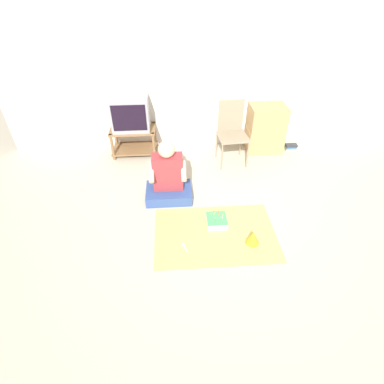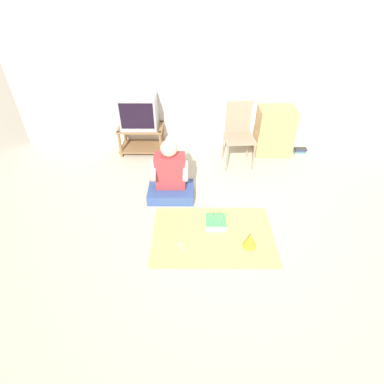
{
  "view_description": "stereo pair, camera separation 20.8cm",
  "coord_description": "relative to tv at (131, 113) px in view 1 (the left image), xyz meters",
  "views": [
    {
      "loc": [
        -0.64,
        -2.25,
        2.51
      ],
      "look_at": [
        -0.45,
        0.49,
        0.35
      ],
      "focal_mm": 28.0,
      "sensor_mm": 36.0,
      "label": 1
    },
    {
      "loc": [
        -0.44,
        -2.26,
        2.51
      ],
      "look_at": [
        -0.45,
        0.49,
        0.35
      ],
      "focal_mm": 28.0,
      "sensor_mm": 36.0,
      "label": 2
    }
  ],
  "objects": [
    {
      "name": "cardboard_box_stack",
      "position": [
        2.08,
        -0.03,
        -0.31
      ],
      "size": [
        0.56,
        0.42,
        0.74
      ],
      "color": "tan",
      "rests_on": "ground_plane"
    },
    {
      "name": "party_cloth",
      "position": [
        1.05,
        -1.9,
        -0.67
      ],
      "size": [
        1.38,
        0.95,
        0.01
      ],
      "color": "#EAD666",
      "rests_on": "ground_plane"
    },
    {
      "name": "folding_chair",
      "position": [
        1.49,
        -0.29,
        -0.16
      ],
      "size": [
        0.46,
        0.44,
        0.92
      ],
      "color": "gray",
      "rests_on": "ground_plane"
    },
    {
      "name": "ground_plane",
      "position": [
        1.26,
        -2.03,
        -0.68
      ],
      "size": [
        16.0,
        16.0,
        0.0
      ],
      "primitive_type": "plane",
      "color": "#BCB29E"
    },
    {
      "name": "tv",
      "position": [
        0.0,
        0.0,
        0.0
      ],
      "size": [
        0.55,
        0.42,
        0.49
      ],
      "color": "#99999E",
      "rests_on": "tv_stand"
    },
    {
      "name": "plastic_spoon_near",
      "position": [
        0.68,
        -2.06,
        -0.67
      ],
      "size": [
        0.07,
        0.14,
        0.01
      ],
      "color": "white",
      "rests_on": "party_cloth"
    },
    {
      "name": "party_hat_blue",
      "position": [
        1.44,
        -2.06,
        -0.59
      ],
      "size": [
        0.15,
        0.15,
        0.16
      ],
      "color": "gold",
      "rests_on": "party_cloth"
    },
    {
      "name": "birthday_cake",
      "position": [
        1.09,
        -1.74,
        -0.63
      ],
      "size": [
        0.24,
        0.24,
        0.16
      ],
      "color": "#F4E0C6",
      "rests_on": "party_cloth"
    },
    {
      "name": "wall_back",
      "position": [
        1.26,
        0.24,
        0.6
      ],
      "size": [
        6.4,
        0.06,
        2.55
      ],
      "color": "silver",
      "rests_on": "ground_plane"
    },
    {
      "name": "person_seated",
      "position": [
        0.53,
        -1.17,
        -0.39
      ],
      "size": [
        0.59,
        0.42,
        0.88
      ],
      "color": "#334C8C",
      "rests_on": "ground_plane"
    },
    {
      "name": "tv_stand",
      "position": [
        -0.0,
        -0.0,
        -0.42
      ],
      "size": [
        0.69,
        0.43,
        0.43
      ],
      "color": "olive",
      "rests_on": "ground_plane"
    },
    {
      "name": "book_pile",
      "position": [
        2.54,
        -0.07,
        -0.63
      ],
      "size": [
        0.19,
        0.13,
        0.09
      ],
      "color": "beige",
      "rests_on": "ground_plane"
    }
  ]
}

